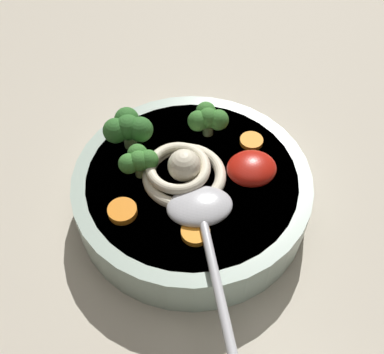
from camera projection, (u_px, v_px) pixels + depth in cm
name	position (u px, v px, depth cm)	size (l,w,h in cm)	color
table_slab	(163.00, 210.00, 51.30)	(102.62, 102.62, 3.52)	#BCB29E
soup_bowl	(192.00, 191.00, 47.58)	(23.27, 23.27, 4.74)	#9EB2A3
noodle_pile	(183.00, 171.00, 44.82)	(8.81, 8.64, 3.54)	beige
soup_spoon	(203.00, 219.00, 41.80)	(6.17, 17.32, 1.60)	#B7B7BC
chili_sauce_dollop	(252.00, 168.00, 45.08)	(4.78, 4.30, 2.15)	#B2190F
broccoli_floret_left	(128.00, 127.00, 46.62)	(4.90, 4.21, 3.87)	#7A9E60
broccoli_floret_front	(138.00, 160.00, 44.61)	(3.83, 3.29, 3.03)	#7A9E60
broccoli_floret_near_spoon	(208.00, 118.00, 47.96)	(4.13, 3.56, 3.27)	#7A9E60
carrot_slice_far	(122.00, 211.00, 42.86)	(2.67, 2.67, 0.72)	orange
carrot_slice_rear	(251.00, 141.00, 48.44)	(2.37, 2.37, 0.50)	orange
carrot_slice_center	(195.00, 232.00, 41.49)	(2.57, 2.57, 0.62)	orange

